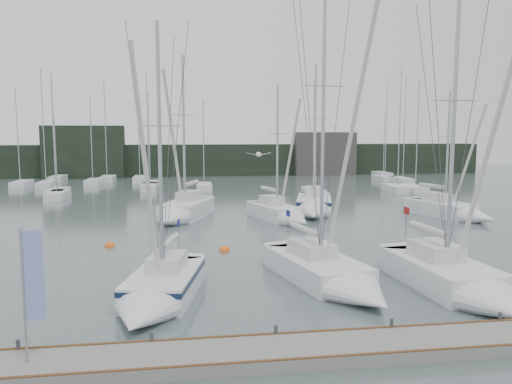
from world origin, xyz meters
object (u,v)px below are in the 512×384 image
Objects in this scene: sailboat_mid_b at (180,213)px; buoy_b at (303,241)px; sailboat_near_right at (466,286)px; sailboat_mid_c at (283,215)px; sailboat_mid_e at (456,212)px; sailboat_near_left at (156,294)px; sailboat_near_center at (337,279)px; buoy_c at (110,246)px; dock_banner at (30,283)px; sailboat_mid_d at (314,206)px; buoy_a at (224,251)px.

buoy_b is (7.92, -8.80, -0.64)m from sailboat_mid_b.
sailboat_near_right reaches higher than sailboat_mid_c.
sailboat_near_right is 20.83m from sailboat_mid_e.
sailboat_near_center is at bearing 19.55° from sailboat_near_left.
sailboat_near_left is at bearing -73.17° from buoy_c.
sailboat_mid_c is at bearing 73.35° from sailboat_near_center.
sailboat_near_left is at bearing -128.40° from buoy_b.
sailboat_near_right is at bearing -95.98° from sailboat_mid_c.
sailboat_near_left is 1.10× the size of sailboat_mid_e.
dock_banner reaches higher than buoy_b.
sailboat_near_left is 0.80× the size of sailboat_near_center.
sailboat_near_center is 30.32× the size of buoy_b.
sailboat_near_center is 1.36× the size of sailboat_mid_c.
sailboat_mid_b reaches higher than sailboat_mid_d.
sailboat_near_center is at bearing -61.70° from buoy_a.
sailboat_near_right is (12.87, -0.87, 0.03)m from sailboat_near_left.
dock_banner is (-15.35, -26.52, 2.05)m from sailboat_mid_d.
sailboat_mid_e is at bearing 56.80° from sailboat_near_right.
sailboat_mid_b is at bearing 63.77° from buoy_c.
buoy_c is at bearing 75.08° from dock_banner.
buoy_a is at bearing -160.07° from buoy_b.
sailboat_mid_d is at bearing 87.50° from sailboat_near_right.
sailboat_mid_e is 27.04m from buoy_c.
sailboat_mid_b is at bearing 148.91° from sailboat_mid_c.
sailboat_near_center is 12.87m from dock_banner.
buoy_a is at bearing 49.40° from dock_banner.
sailboat_mid_e is 21.82× the size of buoy_b.
sailboat_near_left reaches higher than buoy_b.
sailboat_mid_e is 17.65× the size of buoy_c.
sailboat_near_left reaches higher than buoy_a.
sailboat_near_right is 13.72m from buoy_a.
buoy_c is at bearing -169.27° from sailboat_mid_c.
sailboat_mid_e is at bearing 33.92° from sailboat_near_center.
sailboat_mid_d reaches higher than sailboat_mid_e.
sailboat_near_right reaches higher than dock_banner.
sailboat_near_right is 22.51× the size of buoy_c.
buoy_c is 0.16× the size of dock_banner.
sailboat_mid_d is (3.35, 3.31, 0.11)m from sailboat_mid_c.
sailboat_mid_d reaches higher than dock_banner.
buoy_c is at bearing -95.99° from sailboat_mid_b.
sailboat_near_center reaches higher than sailboat_mid_e.
sailboat_mid_b is at bearing 103.97° from buoy_a.
sailboat_mid_c is at bearing 158.35° from sailboat_mid_e.
sailboat_near_center is 20.72m from sailboat_mid_d.
sailboat_mid_e is at bearing -4.56° from sailboat_mid_d.
sailboat_near_right is 3.61× the size of dock_banner.
sailboat_mid_c is 1.03× the size of sailboat_mid_e.
sailboat_near_left is 14.08m from buoy_b.
sailboat_mid_c is 26.22m from dock_banner.
sailboat_near_right is 1.27× the size of sailboat_mid_e.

